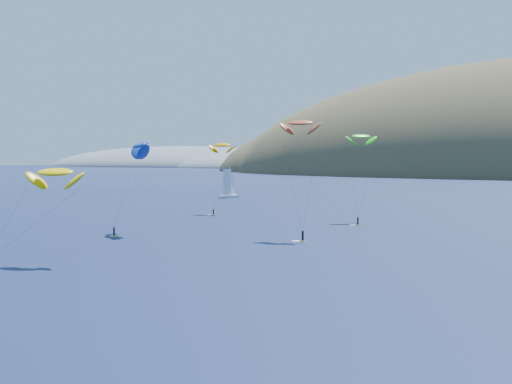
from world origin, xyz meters
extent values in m
ellipsoid|color=#3D3526|center=(-140.00, 590.00, -7.20)|extent=(340.00, 240.00, 120.00)
ellipsoid|color=slate|center=(-480.00, 760.00, -3.60)|extent=(400.00, 240.00, 60.00)
ellipsoid|color=slate|center=(-340.00, 720.00, -2.64)|extent=(240.00, 180.00, 44.00)
cube|color=silver|center=(-81.40, 189.39, 0.38)|extent=(5.46, 8.37, 0.99)
cylinder|color=silver|center=(-81.40, 189.93, 6.14)|extent=(0.15, 0.15, 11.50)
cube|color=#B2E119|center=(-47.91, 122.28, 0.03)|extent=(1.31, 0.55, 0.07)
cylinder|color=black|center=(-47.91, 122.28, 0.83)|extent=(0.30, 0.30, 1.35)
sphere|color=#8C6047|center=(-47.91, 122.28, 1.61)|extent=(0.23, 0.23, 0.23)
ellipsoid|color=orange|center=(-49.65, 129.90, 18.59)|extent=(7.74, 4.44, 4.08)
ellipsoid|color=#E7C503|center=(-26.77, 41.36, 13.47)|extent=(9.26, 6.63, 4.70)
cube|color=#B2E119|center=(-5.29, 114.50, 0.04)|extent=(1.42, 1.19, 0.08)
cylinder|color=black|center=(-5.29, 114.50, 0.95)|extent=(0.34, 0.34, 1.55)
sphere|color=#8C6047|center=(-5.29, 114.50, 1.85)|extent=(0.26, 0.26, 0.26)
ellipsoid|color=#26DC19|center=(-8.58, 125.81, 20.40)|extent=(7.82, 6.95, 4.03)
cube|color=#B2E119|center=(-4.30, 81.26, 0.04)|extent=(1.65, 0.68, 0.09)
cylinder|color=black|center=(-4.30, 81.26, 1.05)|extent=(0.38, 0.38, 1.72)
sphere|color=#8C6047|center=(-4.30, 81.26, 2.05)|extent=(0.29, 0.29, 0.29)
ellipsoid|color=#A44120|center=(-7.70, 87.77, 22.16)|extent=(8.17, 4.65, 4.32)
cube|color=#B2E119|center=(-40.01, 71.32, 0.04)|extent=(1.36, 1.31, 0.08)
cylinder|color=black|center=(-40.01, 71.32, 0.96)|extent=(0.34, 0.34, 1.56)
sphere|color=#8C6047|center=(-40.01, 71.32, 1.86)|extent=(0.26, 0.26, 0.26)
ellipsoid|color=navy|center=(-40.50, 80.72, 18.00)|extent=(10.18, 9.94, 5.42)
camera|label=1|loc=(48.08, -38.42, 16.17)|focal=50.00mm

